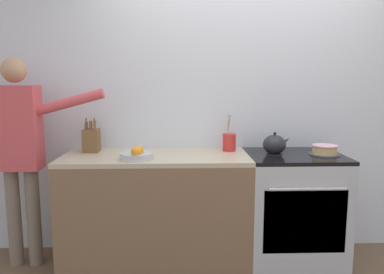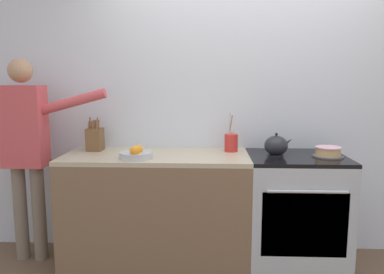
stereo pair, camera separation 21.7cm
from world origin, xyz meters
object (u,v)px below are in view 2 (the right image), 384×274
object	(u,v)px
tea_kettle	(276,146)
utensil_crock	(231,142)
layer_cake	(328,152)
fruit_bowl	(136,154)
knife_block	(95,139)
stove_range	(295,211)
person_baker	(26,142)

from	to	relation	value
tea_kettle	utensil_crock	size ratio (longest dim) A/B	0.70
layer_cake	utensil_crock	xyz separation A→B (m)	(-0.75, 0.20, 0.04)
layer_cake	fruit_bowl	world-z (taller)	fruit_bowl
tea_kettle	knife_block	xyz separation A→B (m)	(-1.51, 0.15, 0.02)
tea_kettle	utensil_crock	bearing A→B (deg)	156.13
stove_range	utensil_crock	bearing A→B (deg)	162.70
stove_range	knife_block	world-z (taller)	knife_block
fruit_bowl	stove_range	bearing A→B (deg)	7.48
fruit_bowl	knife_block	bearing A→B (deg)	141.87
utensil_crock	tea_kettle	bearing A→B (deg)	-23.87
tea_kettle	knife_block	distance (m)	1.52
tea_kettle	person_baker	xyz separation A→B (m)	(-2.05, 0.02, 0.01)
layer_cake	stove_range	bearing A→B (deg)	170.54
knife_block	person_baker	bearing A→B (deg)	-165.95
stove_range	layer_cake	world-z (taller)	layer_cake
fruit_bowl	person_baker	xyz separation A→B (m)	(-0.95, 0.19, 0.06)
person_baker	fruit_bowl	bearing A→B (deg)	-12.04
person_baker	knife_block	bearing A→B (deg)	13.45
stove_range	fruit_bowl	xyz separation A→B (m)	(-1.27, -0.17, 0.50)
knife_block	fruit_bowl	world-z (taller)	knife_block
knife_block	layer_cake	bearing A→B (deg)	-5.95
utensil_crock	person_baker	world-z (taller)	person_baker
layer_cake	fruit_bowl	distance (m)	1.50
stove_range	layer_cake	bearing A→B (deg)	-9.46
tea_kettle	layer_cake	bearing A→B (deg)	-6.37
tea_kettle	knife_block	world-z (taller)	knife_block
stove_range	fruit_bowl	size ratio (longest dim) A/B	3.66
layer_cake	person_baker	xyz separation A→B (m)	(-2.45, 0.06, 0.05)
knife_block	stove_range	bearing A→B (deg)	-5.47
stove_range	utensil_crock	world-z (taller)	utensil_crock
knife_block	person_baker	xyz separation A→B (m)	(-0.54, -0.13, -0.01)
utensil_crock	fruit_bowl	bearing A→B (deg)	-156.30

